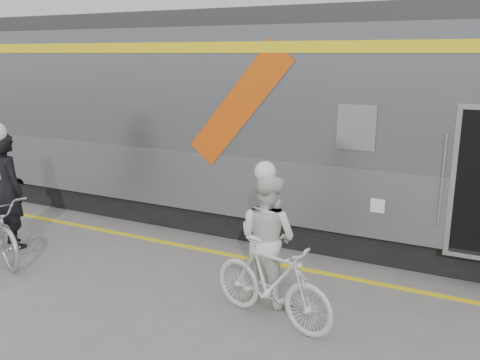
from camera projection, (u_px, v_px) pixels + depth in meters
The scene contains 8 objects.
ground at pixel (155, 310), 6.82m from camera, with size 90.00×90.00×0.00m, color slate.
train at pixel (366, 127), 9.21m from camera, with size 24.00×3.17×4.10m.
safety_strip at pixel (229, 255), 8.69m from camera, with size 24.00×0.12×0.01m, color yellow.
man at pixel (10, 190), 8.87m from camera, with size 0.75×0.49×2.04m, color black.
woman at pixel (268, 238), 6.93m from camera, with size 0.88×0.68×1.81m, color white.
bicycle_right at pixel (272, 282), 6.41m from camera, with size 0.51×1.82×1.10m, color silver.
helmet_man at pixel (2, 122), 8.58m from camera, with size 0.35×0.35×0.35m, color white.
helmet_woman at pixel (269, 163), 6.67m from camera, with size 0.29×0.29×0.29m, color white.
Camera 1 is at (3.79, -5.03, 3.36)m, focal length 38.00 mm.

